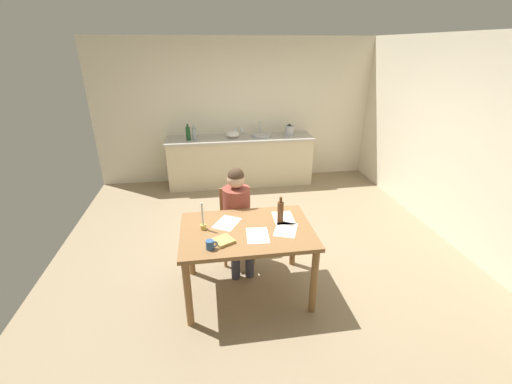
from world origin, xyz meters
TOP-DOWN VIEW (x-y plane):
  - ground_plane at (0.00, 0.00)m, footprint 5.20×5.20m
  - wall_back at (0.00, 2.60)m, footprint 5.20×0.12m
  - wall_right at (2.60, 0.00)m, footprint 0.12×5.20m
  - kitchen_counter at (0.00, 2.24)m, footprint 2.67×0.64m
  - dining_table at (-0.27, -0.85)m, footprint 1.32×0.91m
  - chair_at_table at (-0.31, -0.15)m, footprint 0.42×0.42m
  - person_seated at (-0.31, -0.30)m, footprint 0.33×0.60m
  - coffee_mug at (-0.64, -1.15)m, footprint 0.11×0.07m
  - candlestick at (-0.70, -0.78)m, footprint 0.06×0.06m
  - book_magazine at (-0.51, -1.05)m, footprint 0.23×0.23m
  - paper_letter at (0.15, -0.67)m, footprint 0.22×0.30m
  - paper_bill at (-0.18, -0.98)m, footprint 0.23×0.31m
  - paper_envelope at (-0.46, -0.69)m, footprint 0.33×0.36m
  - paper_receipt at (0.11, -0.92)m, footprint 0.30×0.35m
  - wine_bottle_on_table at (0.09, -0.75)m, footprint 0.06×0.06m
  - sink_unit at (0.39, 2.24)m, footprint 0.36×0.36m
  - bottle_oil at (-0.92, 2.17)m, footprint 0.08×0.08m
  - bottle_vinegar at (-0.82, 2.15)m, footprint 0.07×0.07m
  - mixing_bowl at (-0.13, 2.24)m, footprint 0.25×0.25m
  - stovetop_kettle at (0.92, 2.24)m, footprint 0.18×0.18m
  - wine_glass_near_sink at (0.05, 2.39)m, footprint 0.07×0.07m
  - wine_glass_by_kettle at (-0.06, 2.39)m, footprint 0.07×0.07m

SIDE VIEW (x-z plane):
  - ground_plane at x=0.00m, z-range -0.04..0.00m
  - kitchen_counter at x=0.00m, z-range 0.00..0.90m
  - chair_at_table at x=-0.31m, z-range 0.05..0.93m
  - dining_table at x=-0.27m, z-range 0.27..1.04m
  - person_seated at x=-0.31m, z-range 0.08..1.28m
  - paper_letter at x=0.15m, z-range 0.76..0.76m
  - paper_bill at x=-0.18m, z-range 0.76..0.76m
  - paper_envelope at x=-0.46m, z-range 0.76..0.76m
  - paper_receipt at x=0.11m, z-range 0.76..0.76m
  - book_magazine at x=-0.51m, z-range 0.76..0.79m
  - coffee_mug at x=-0.64m, z-range 0.76..0.85m
  - candlestick at x=-0.70m, z-range 0.70..0.99m
  - wine_bottle_on_table at x=0.09m, z-range 0.74..1.02m
  - sink_unit at x=0.39m, z-range 0.80..1.04m
  - mixing_bowl at x=-0.13m, z-range 0.90..1.01m
  - stovetop_kettle at x=0.92m, z-range 0.89..1.11m
  - wine_glass_near_sink at x=0.05m, z-range 0.93..1.09m
  - wine_glass_by_kettle at x=-0.06m, z-range 0.93..1.09m
  - bottle_vinegar at x=-0.82m, z-range 0.88..1.14m
  - bottle_oil at x=-0.92m, z-range 0.88..1.16m
  - wall_back at x=0.00m, z-range 0.00..2.60m
  - wall_right at x=2.60m, z-range 0.00..2.60m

